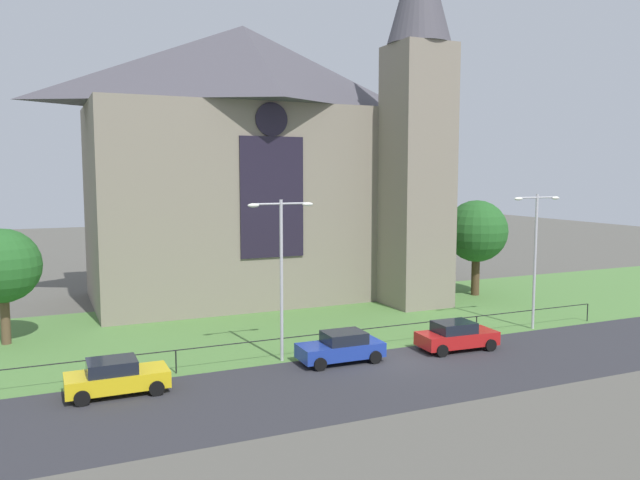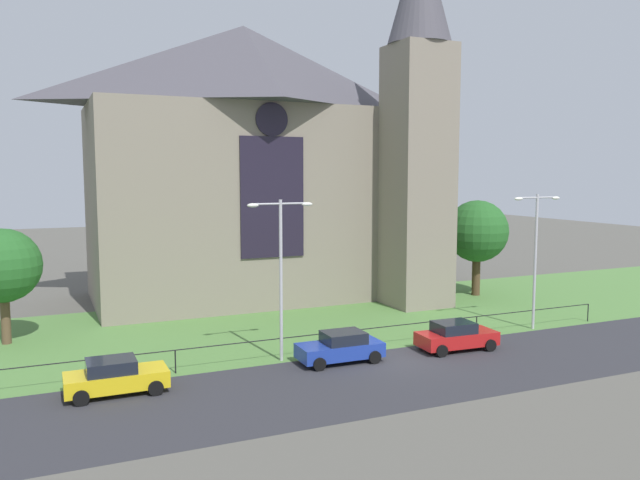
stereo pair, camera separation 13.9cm
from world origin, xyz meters
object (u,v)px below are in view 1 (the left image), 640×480
object	(u,v)px
parked_car_yellow	(116,377)
streetlamp_near	(281,259)
tree_left_far	(2,266)
parked_car_blue	(341,347)
parked_car_red	(456,336)
streetlamp_far	(536,243)
church_building	(257,160)
tree_right_far	(477,232)

from	to	relation	value
parked_car_yellow	streetlamp_near	bearing A→B (deg)	11.41
tree_left_far	parked_car_yellow	world-z (taller)	tree_left_far
parked_car_blue	parked_car_red	bearing A→B (deg)	176.59
streetlamp_far	streetlamp_near	bearing A→B (deg)	180.00
parked_car_blue	parked_car_red	distance (m)	6.54
parked_car_red	parked_car_yellow	bearing A→B (deg)	-178.00
streetlamp_far	parked_car_blue	size ratio (longest dim) A/B	1.91
church_building	tree_right_far	xyz separation A→B (m)	(15.38, -6.20, -5.39)
tree_left_far	parked_car_red	bearing A→B (deg)	-26.56
parked_car_yellow	parked_car_blue	size ratio (longest dim) A/B	0.99
church_building	tree_right_far	world-z (taller)	church_building
tree_right_far	streetlamp_near	xyz separation A→B (m)	(-19.53, -10.00, 0.23)
streetlamp_far	church_building	bearing A→B (deg)	126.33
streetlamp_far	parked_car_red	size ratio (longest dim) A/B	1.88
church_building	streetlamp_far	bearing A→B (deg)	-53.67
tree_left_far	tree_right_far	bearing A→B (deg)	1.76
streetlamp_near	parked_car_red	world-z (taller)	streetlamp_near
tree_right_far	parked_car_red	distance (m)	16.34
parked_car_blue	parked_car_red	size ratio (longest dim) A/B	0.99
parked_car_red	parked_car_blue	bearing A→B (deg)	178.46
church_building	tree_left_far	bearing A→B (deg)	-156.90
parked_car_blue	parked_car_red	world-z (taller)	same
streetlamp_far	parked_car_yellow	bearing A→B (deg)	-176.07
church_building	streetlamp_near	distance (m)	17.50
streetlamp_near	parked_car_blue	xyz separation A→B (m)	(2.60, -1.40, -4.38)
parked_car_red	tree_left_far	bearing A→B (deg)	156.21
streetlamp_far	tree_left_far	bearing A→B (deg)	162.60
parked_car_yellow	tree_left_far	bearing A→B (deg)	113.20
tree_right_far	parked_car_yellow	distance (m)	30.26
streetlamp_near	parked_car_red	distance (m)	10.29
streetlamp_near	tree_right_far	bearing A→B (deg)	27.11
church_building	streetlamp_far	size ratio (longest dim) A/B	3.22
tree_right_far	tree_left_far	world-z (taller)	tree_right_far
church_building	streetlamp_near	size ratio (longest dim) A/B	3.24
tree_left_far	parked_car_blue	size ratio (longest dim) A/B	1.50
tree_right_far	parked_car_red	xyz separation A→B (m)	(-10.42, -11.89, -4.14)
church_building	parked_car_yellow	world-z (taller)	church_building
streetlamp_far	parked_car_red	xyz separation A→B (m)	(-6.95, -1.89, -4.41)
streetlamp_far	parked_car_red	distance (m)	8.44
tree_left_far	streetlamp_far	distance (m)	30.15
streetlamp_far	parked_car_yellow	xyz separation A→B (m)	(-24.14, -1.66, -4.41)
tree_left_far	parked_car_yellow	xyz separation A→B (m)	(4.62, -10.67, -3.55)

